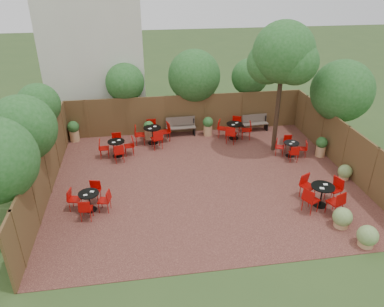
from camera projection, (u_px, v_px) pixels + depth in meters
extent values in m
plane|color=#354F23|center=(203.00, 180.00, 15.02)|extent=(80.00, 80.00, 0.00)
cube|color=#391A17|center=(203.00, 180.00, 15.02)|extent=(12.00, 10.00, 0.02)
cube|color=brown|center=(186.00, 114.00, 18.97)|extent=(12.00, 0.08, 2.00)
cube|color=brown|center=(46.00, 170.00, 13.75)|extent=(0.08, 10.00, 2.00)
cube|color=brown|center=(345.00, 148.00, 15.38)|extent=(0.08, 10.00, 2.00)
cube|color=beige|center=(95.00, 46.00, 19.63)|extent=(5.00, 4.00, 8.00)
sphere|color=#1D521A|center=(39.00, 105.00, 15.61)|extent=(1.82, 1.82, 1.82)
sphere|color=#1D521A|center=(22.00, 128.00, 12.91)|extent=(2.38, 2.38, 2.38)
sphere|color=#1D521A|center=(125.00, 82.00, 18.46)|extent=(1.94, 1.94, 1.94)
sphere|color=#1D521A|center=(194.00, 76.00, 18.75)|extent=(2.67, 2.67, 2.67)
sphere|color=#1D521A|center=(250.00, 77.00, 19.43)|extent=(1.92, 1.92, 1.92)
sphere|color=#1D521A|center=(342.00, 91.00, 16.39)|extent=(2.77, 2.77, 2.77)
cylinder|color=black|center=(278.00, 101.00, 16.39)|extent=(0.23, 0.23, 4.79)
sphere|color=#1D521A|center=(284.00, 52.00, 15.41)|extent=(2.63, 2.63, 2.63)
sphere|color=#1D521A|center=(268.00, 63.00, 15.93)|extent=(1.84, 1.84, 1.84)
sphere|color=#1D521A|center=(296.00, 62.00, 15.26)|extent=(1.92, 1.92, 1.92)
cube|color=brown|center=(181.00, 127.00, 18.78)|extent=(1.51, 0.50, 0.05)
cube|color=brown|center=(180.00, 121.00, 18.83)|extent=(1.50, 0.16, 0.45)
cube|color=black|center=(168.00, 132.00, 18.79)|extent=(0.07, 0.45, 0.40)
cube|color=black|center=(194.00, 131.00, 18.97)|extent=(0.07, 0.45, 0.40)
cube|color=brown|center=(255.00, 124.00, 19.33)|extent=(1.38, 0.51, 0.05)
cube|color=brown|center=(254.00, 118.00, 19.38)|extent=(1.36, 0.20, 0.41)
cube|color=black|center=(244.00, 128.00, 19.34)|extent=(0.09, 0.41, 0.36)
cube|color=black|center=(266.00, 127.00, 19.51)|extent=(0.09, 0.41, 0.36)
cylinder|color=black|center=(320.00, 205.00, 13.41)|extent=(0.48, 0.48, 0.03)
cylinder|color=black|center=(321.00, 196.00, 13.23)|extent=(0.05, 0.05, 0.77)
cylinder|color=black|center=(323.00, 187.00, 13.05)|extent=(0.83, 0.83, 0.03)
cube|color=white|center=(326.00, 184.00, 13.13)|extent=(0.18, 0.16, 0.02)
cube|color=white|center=(322.00, 188.00, 12.91)|extent=(0.18, 0.16, 0.02)
cylinder|color=black|center=(118.00, 156.00, 16.87)|extent=(0.45, 0.45, 0.03)
cylinder|color=black|center=(117.00, 149.00, 16.71)|extent=(0.05, 0.05, 0.71)
cylinder|color=black|center=(116.00, 142.00, 16.54)|extent=(0.77, 0.77, 0.03)
cube|color=white|center=(119.00, 140.00, 16.62)|extent=(0.16, 0.12, 0.02)
cube|color=white|center=(114.00, 142.00, 16.41)|extent=(0.16, 0.12, 0.02)
cylinder|color=black|center=(91.00, 210.00, 13.15)|extent=(0.42, 0.42, 0.03)
cylinder|color=black|center=(90.00, 202.00, 12.99)|extent=(0.05, 0.05, 0.67)
cylinder|color=black|center=(89.00, 194.00, 12.84)|extent=(0.73, 0.73, 0.03)
cube|color=white|center=(92.00, 192.00, 12.91)|extent=(0.14, 0.11, 0.01)
cube|color=white|center=(85.00, 195.00, 12.71)|extent=(0.14, 0.11, 0.01)
cylinder|color=black|center=(290.00, 156.00, 16.88)|extent=(0.40, 0.40, 0.03)
cylinder|color=black|center=(291.00, 149.00, 16.74)|extent=(0.05, 0.05, 0.63)
cylinder|color=black|center=(292.00, 143.00, 16.59)|extent=(0.69, 0.69, 0.03)
cube|color=white|center=(293.00, 142.00, 16.66)|extent=(0.15, 0.12, 0.01)
cube|color=white|center=(291.00, 144.00, 16.47)|extent=(0.15, 0.12, 0.01)
cylinder|color=black|center=(234.00, 138.00, 18.60)|extent=(0.47, 0.47, 0.03)
cylinder|color=black|center=(234.00, 131.00, 18.43)|extent=(0.05, 0.05, 0.75)
cylinder|color=black|center=(235.00, 124.00, 18.25)|extent=(0.81, 0.81, 0.03)
cube|color=white|center=(237.00, 123.00, 18.33)|extent=(0.18, 0.15, 0.02)
cube|color=white|center=(233.00, 125.00, 18.11)|extent=(0.18, 0.15, 0.02)
cylinder|color=black|center=(153.00, 143.00, 18.10)|extent=(0.49, 0.49, 0.03)
cylinder|color=black|center=(153.00, 135.00, 17.92)|extent=(0.06, 0.06, 0.78)
cylinder|color=black|center=(152.00, 128.00, 17.74)|extent=(0.85, 0.85, 0.03)
cube|color=white|center=(155.00, 126.00, 17.82)|extent=(0.17, 0.14, 0.02)
cube|color=white|center=(150.00, 129.00, 17.59)|extent=(0.17, 0.14, 0.02)
cylinder|color=tan|center=(149.00, 134.00, 18.48)|extent=(0.43, 0.43, 0.49)
sphere|color=#1D521A|center=(149.00, 126.00, 18.28)|extent=(0.51, 0.51, 0.51)
cylinder|color=tan|center=(208.00, 130.00, 18.89)|extent=(0.44, 0.44, 0.51)
sphere|color=#1D521A|center=(208.00, 122.00, 18.68)|extent=(0.53, 0.53, 0.53)
cylinder|color=tan|center=(75.00, 136.00, 18.23)|extent=(0.47, 0.47, 0.54)
sphere|color=#1D521A|center=(73.00, 127.00, 18.01)|extent=(0.57, 0.57, 0.57)
cylinder|color=tan|center=(320.00, 151.00, 16.79)|extent=(0.42, 0.42, 0.49)
sphere|color=#1D521A|center=(322.00, 142.00, 16.59)|extent=(0.51, 0.51, 0.51)
cylinder|color=tan|center=(341.00, 223.00, 12.30)|extent=(0.47, 0.47, 0.21)
sphere|color=olive|center=(342.00, 217.00, 12.17)|extent=(0.64, 0.64, 0.64)
cylinder|color=tan|center=(366.00, 242.00, 11.45)|extent=(0.47, 0.47, 0.21)
sphere|color=olive|center=(368.00, 236.00, 11.33)|extent=(0.64, 0.64, 0.64)
cylinder|color=tan|center=(344.00, 176.00, 15.06)|extent=(0.42, 0.42, 0.19)
sphere|color=olive|center=(345.00, 171.00, 14.95)|extent=(0.57, 0.57, 0.57)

